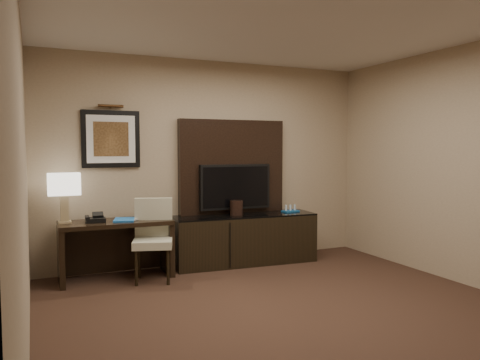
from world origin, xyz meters
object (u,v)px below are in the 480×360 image
tv (235,187)px  minibar_tray (290,209)px  ice_bucket (236,208)px  credenza (244,239)px  table_lamp (64,198)px  desk (116,250)px  desk_phone (96,217)px  desk_chair (153,242)px

tv → minibar_tray: (0.77, -0.16, -0.32)m
ice_bucket → minibar_tray: bearing=-1.6°
credenza → minibar_tray: (0.69, -0.02, 0.37)m
tv → table_lamp: tv is taller
desk → tv: bearing=7.4°
desk_phone → minibar_tray: bearing=3.1°
desk → tv: size_ratio=1.29×
credenza → desk_chair: desk_chair is taller
credenza → desk_phone: (-1.92, -0.06, 0.41)m
desk → desk_phone: desk_phone is taller
credenza → table_lamp: 2.34m
minibar_tray → desk: bearing=-179.2°
desk_chair → ice_bucket: 1.28m
desk → minibar_tray: (2.38, 0.03, 0.35)m
credenza → tv: bearing=122.6°
credenza → desk: bearing=-174.4°
credenza → tv: tv is taller
ice_bucket → table_lamp: bearing=179.6°
minibar_tray → desk_phone: bearing=-179.2°
desk_phone → ice_bucket: ice_bucket is taller
desk_phone → minibar_tray: 2.61m
desk_chair → credenza: bearing=31.4°
ice_bucket → credenza: bearing=-2.6°
table_lamp → desk_phone: bearing=-12.8°
tv → minibar_tray: 0.85m
desk_chair → table_lamp: 1.12m
desk → credenza: 1.69m
tv → desk_phone: size_ratio=4.64×
tv → desk_chair: 1.44m
minibar_tray → credenza: bearing=178.5°
table_lamp → minibar_tray: 2.95m
credenza → desk_chair: 1.37m
desk_chair → minibar_tray: desk_chair is taller
credenza → desk_phone: size_ratio=8.85×
tv → desk_phone: (-1.84, -0.20, -0.28)m
ice_bucket → minibar_tray: ice_bucket is taller
tv → ice_bucket: tv is taller
ice_bucket → desk: bearing=-178.0°
table_lamp → minibar_tray: bearing=-0.7°
desk_chair → desk: bearing=159.2°
tv → credenza: bearing=-61.3°
table_lamp → ice_bucket: bearing=-0.4°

